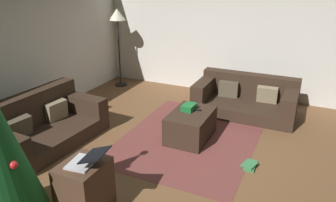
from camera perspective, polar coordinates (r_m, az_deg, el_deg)
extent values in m
plane|color=brown|center=(4.51, 3.07, -11.61)|extent=(6.40, 6.40, 0.00)
cube|color=silver|center=(5.83, -26.87, 7.78)|extent=(6.40, 0.12, 2.60)
cube|color=silver|center=(6.89, 13.33, 11.36)|extent=(0.12, 6.40, 2.60)
cube|color=#332319|center=(5.34, -20.05, -5.88)|extent=(1.83, 1.05, 0.24)
cube|color=#332319|center=(5.44, -23.05, -1.40)|extent=(1.78, 0.35, 0.52)
cube|color=#332319|center=(5.71, -14.79, -0.47)|extent=(0.30, 0.95, 0.30)
cube|color=#332319|center=(4.82, -27.14, -6.52)|extent=(0.30, 0.95, 0.30)
cube|color=#8C7A5B|center=(5.54, -18.79, -1.59)|extent=(0.38, 0.19, 0.31)
cube|color=brown|center=(5.14, -24.45, -4.30)|extent=(0.38, 0.21, 0.31)
cube|color=#332319|center=(6.23, 13.10, -1.17)|extent=(0.99, 1.80, 0.22)
cube|color=#332319|center=(6.46, 14.04, 2.70)|extent=(0.25, 1.80, 0.44)
cube|color=#332319|center=(6.05, 20.52, 0.06)|extent=(0.98, 0.25, 0.33)
cube|color=#332319|center=(6.31, 6.40, 2.24)|extent=(0.98, 0.25, 0.33)
cube|color=#8C7A5B|center=(6.24, 16.84, 1.06)|extent=(0.18, 0.37, 0.31)
cube|color=brown|center=(6.36, 10.46, 2.04)|extent=(0.15, 0.37, 0.30)
cube|color=#332319|center=(5.16, 3.94, -4.25)|extent=(0.85, 0.59, 0.44)
cube|color=#19662D|center=(5.15, 3.67, -1.09)|extent=(0.26, 0.19, 0.09)
cube|color=black|center=(5.15, 4.86, -1.52)|extent=(0.09, 0.17, 0.02)
sphere|color=red|center=(3.96, -26.92, -10.15)|extent=(0.06, 0.06, 0.06)
sphere|color=red|center=(3.37, -25.26, -10.03)|extent=(0.08, 0.08, 0.08)
cube|color=#4C3323|center=(3.78, -14.26, -14.28)|extent=(0.52, 0.44, 0.59)
cube|color=silver|center=(3.61, -14.71, -10.34)|extent=(0.35, 0.29, 0.02)
cube|color=black|center=(3.47, -12.56, -9.08)|extent=(0.34, 0.28, 0.09)
cube|color=#387A47|center=(4.67, 14.12, -10.82)|extent=(0.29, 0.14, 0.03)
cube|color=#387A47|center=(4.63, 13.97, -10.65)|extent=(0.24, 0.21, 0.03)
cylinder|color=black|center=(7.69, -8.15, 2.84)|extent=(0.28, 0.28, 0.02)
cylinder|color=black|center=(7.48, -8.45, 8.12)|extent=(0.04, 0.04, 1.48)
cone|color=beige|center=(7.33, -8.83, 14.67)|extent=(0.36, 0.36, 0.24)
cube|color=brown|center=(5.26, 3.88, -6.37)|extent=(2.60, 2.00, 0.01)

